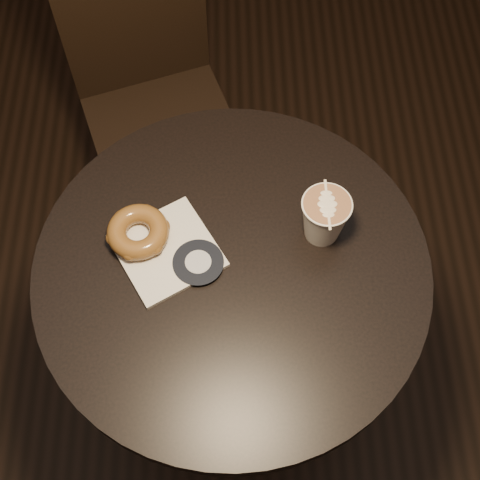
# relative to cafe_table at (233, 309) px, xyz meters

# --- Properties ---
(cafe_table) EXTENTS (0.70, 0.70, 0.75)m
(cafe_table) POSITION_rel_cafe_table_xyz_m (0.00, 0.00, 0.00)
(cafe_table) COLOR black
(cafe_table) RESTS_ON ground
(chair) EXTENTS (0.46, 0.46, 0.91)m
(chair) POSITION_rel_cafe_table_xyz_m (-0.20, 0.66, -0.04)
(chair) COLOR black
(chair) RESTS_ON ground
(pastry_bag) EXTENTS (0.22, 0.22, 0.01)m
(pastry_bag) POSITION_rel_cafe_table_xyz_m (-0.11, 0.03, 0.20)
(pastry_bag) COLOR silver
(pastry_bag) RESTS_ON cafe_table
(doughnut) EXTENTS (0.11, 0.11, 0.04)m
(doughnut) POSITION_rel_cafe_table_xyz_m (-0.16, 0.06, 0.23)
(doughnut) COLOR brown
(doughnut) RESTS_ON pastry_bag
(latte_cup) EXTENTS (0.09, 0.09, 0.10)m
(latte_cup) POSITION_rel_cafe_table_xyz_m (0.16, 0.06, 0.25)
(latte_cup) COLOR white
(latte_cup) RESTS_ON cafe_table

